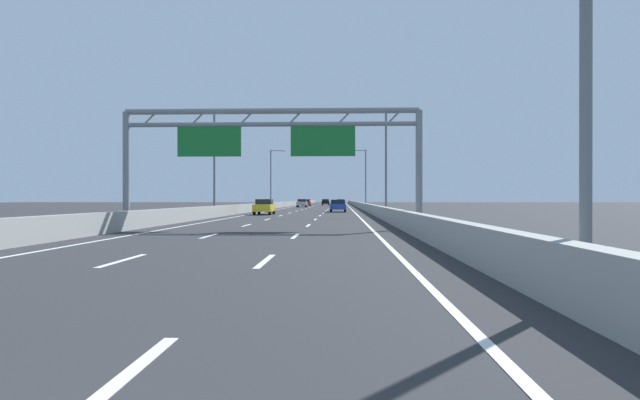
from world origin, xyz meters
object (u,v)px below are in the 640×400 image
(black_car, at_px, (326,202))
(streetlamp_left_mid, at_px, (217,156))
(streetlamp_right_far, at_px, (364,175))
(yellow_car, at_px, (264,207))
(sign_gantry, at_px, (270,137))
(streetlamp_left_far, at_px, (272,175))
(green_car, at_px, (341,202))
(streetlamp_right_mid, at_px, (383,155))
(blue_car, at_px, (338,206))
(red_car, at_px, (307,202))
(silver_car, at_px, (302,203))

(black_car, bearing_deg, streetlamp_left_mid, -95.37)
(streetlamp_right_far, bearing_deg, yellow_car, -107.65)
(sign_gantry, distance_m, black_car, 100.18)
(yellow_car, bearing_deg, streetlamp_right_far, 72.35)
(streetlamp_left_far, height_order, green_car, streetlamp_left_far)
(streetlamp_right_mid, bearing_deg, green_car, 92.91)
(streetlamp_right_mid, bearing_deg, streetlamp_left_mid, 180.00)
(yellow_car, xyz_separation_m, blue_car, (7.13, 10.87, -0.03))
(sign_gantry, height_order, yellow_car, sign_gantry)
(streetlamp_left_mid, bearing_deg, red_car, 86.89)
(streetlamp_left_mid, distance_m, streetlamp_right_far, 42.27)
(streetlamp_left_mid, height_order, red_car, streetlamp_left_mid)
(streetlamp_left_mid, bearing_deg, streetlamp_right_mid, 0.00)
(streetlamp_right_far, xyz_separation_m, yellow_car, (-11.24, -35.33, -4.63))
(green_car, distance_m, blue_car, 59.60)
(streetlamp_right_mid, height_order, streetlamp_left_far, same)
(blue_car, bearing_deg, green_car, 89.71)
(streetlamp_right_far, relative_size, silver_car, 2.30)
(sign_gantry, distance_m, streetlamp_right_mid, 21.33)
(streetlamp_left_far, bearing_deg, blue_car, -66.12)
(streetlamp_left_mid, xyz_separation_m, streetlamp_right_mid, (14.93, 0.00, 0.00))
(sign_gantry, distance_m, blue_car, 35.44)
(black_car, bearing_deg, streetlamp_left_far, -100.52)
(black_car, bearing_deg, streetlamp_right_far, -79.68)
(red_car, xyz_separation_m, black_car, (3.80, 11.24, 0.01))
(yellow_car, distance_m, blue_car, 13.00)
(streetlamp_right_mid, distance_m, streetlamp_left_far, 42.27)
(yellow_car, xyz_separation_m, black_car, (3.85, 75.93, -0.03))
(silver_car, bearing_deg, streetlamp_right_far, -46.50)
(red_car, height_order, silver_car, silver_car)
(streetlamp_right_far, xyz_separation_m, blue_car, (-4.11, -24.46, -4.66))
(silver_car, xyz_separation_m, green_car, (7.10, 23.65, -0.03))
(sign_gantry, bearing_deg, green_car, 87.74)
(green_car, bearing_deg, streetlamp_left_far, -107.57)
(streetlamp_right_far, bearing_deg, green_car, 96.17)
(streetlamp_left_far, height_order, black_car, streetlamp_left_far)
(streetlamp_right_mid, xyz_separation_m, green_car, (-3.80, 74.69, -4.67))
(blue_car, bearing_deg, streetlamp_left_mid, -125.65)
(streetlamp_left_far, distance_m, silver_car, 13.03)
(sign_gantry, relative_size, yellow_car, 3.74)
(streetlamp_left_mid, height_order, yellow_car, streetlamp_left_mid)
(streetlamp_right_far, relative_size, green_car, 2.28)
(streetlamp_right_mid, xyz_separation_m, silver_car, (-10.91, 51.04, -4.64))
(sign_gantry, relative_size, red_car, 3.76)
(streetlamp_left_far, relative_size, blue_car, 2.05)
(sign_gantry, distance_m, yellow_car, 24.78)
(sign_gantry, bearing_deg, blue_car, 84.42)
(streetlamp_right_far, bearing_deg, blue_car, -99.53)
(streetlamp_right_far, height_order, red_car, streetlamp_right_far)
(silver_car, bearing_deg, green_car, 73.28)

